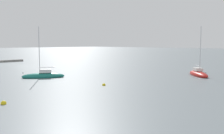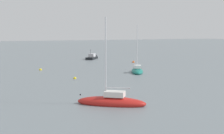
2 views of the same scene
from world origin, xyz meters
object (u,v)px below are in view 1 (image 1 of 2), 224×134
(sailboat_red_far, at_px, (198,74))
(sailboat_teal_mid, at_px, (43,76))
(mooring_buoy_near, at_px, (104,85))
(mooring_buoy_mid, at_px, (4,103))

(sailboat_red_far, bearing_deg, sailboat_teal_mid, 3.48)
(mooring_buoy_near, height_order, mooring_buoy_mid, mooring_buoy_mid)
(sailboat_red_far, bearing_deg, mooring_buoy_near, 30.39)
(mooring_buoy_near, distance_m, mooring_buoy_mid, 14.37)
(sailboat_red_far, distance_m, mooring_buoy_near, 19.87)
(sailboat_red_far, height_order, mooring_buoy_mid, sailboat_red_far)
(mooring_buoy_mid, bearing_deg, sailboat_red_far, 173.50)
(sailboat_teal_mid, xyz_separation_m, mooring_buoy_mid, (12.77, 14.02, -0.25))
(sailboat_red_far, bearing_deg, mooring_buoy_mid, 37.50)
(sailboat_teal_mid, xyz_separation_m, mooring_buoy_near, (-1.58, 13.18, -0.26))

